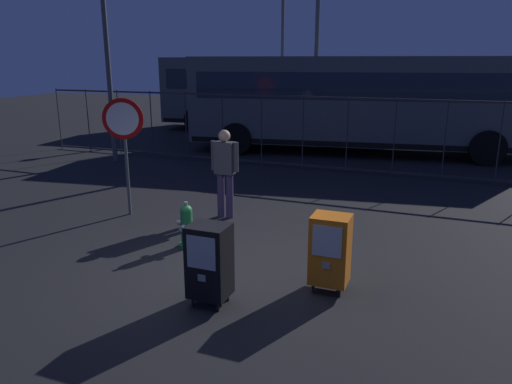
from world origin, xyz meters
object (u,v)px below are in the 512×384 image
street_light_near_left (283,37)px  street_light_near_right (103,0)px  bus_far (289,90)px  newspaper_box_secondary (330,249)px  pedestrian (225,169)px  newspaper_box_primary (209,261)px  street_light_far_left (317,31)px  bus_near (358,99)px  stop_sign (124,132)px  fire_hydrant (187,226)px

street_light_near_left → street_light_near_right: bearing=-101.5°
bus_far → newspaper_box_secondary: bearing=-76.8°
pedestrian → bus_far: bearing=101.8°
newspaper_box_secondary → pedestrian: size_ratio=0.61×
newspaper_box_primary → newspaper_box_secondary: (1.27, 0.88, 0.00)m
street_light_near_left → street_light_near_right: street_light_near_right is taller
pedestrian → street_light_near_right: 7.29m
newspaper_box_primary → street_light_near_left: bearing=105.5°
pedestrian → street_light_far_left: (-0.40, 8.02, 2.86)m
street_light_far_left → street_light_near_right: bearing=-137.8°
street_light_near_left → street_light_near_right: (-1.96, -9.67, 0.61)m
newspaper_box_primary → street_light_far_left: (-1.65, 11.16, 3.24)m
bus_near → street_light_near_right: size_ratio=1.38×
stop_sign → street_light_far_left: (1.41, 8.55, 2.21)m
fire_hydrant → bus_far: 13.38m
newspaper_box_primary → street_light_near_left: street_light_near_left is taller
street_light_far_left → pedestrian: bearing=-87.2°
newspaper_box_secondary → fire_hydrant: bearing=164.6°
bus_near → street_light_near_right: (-6.38, -4.02, 2.76)m
bus_far → street_light_near_left: (-0.91, 1.78, 2.15)m
bus_far → street_light_near_left: street_light_near_left is taller
fire_hydrant → street_light_far_left: size_ratio=0.11×
stop_sign → street_light_far_left: bearing=80.6°
fire_hydrant → street_light_near_left: street_light_near_left is taller
stop_sign → bus_far: bus_far is taller
newspaper_box_secondary → bus_far: 14.66m
pedestrian → bus_near: bearing=81.7°
pedestrian → bus_near: (1.11, 7.63, 0.76)m
stop_sign → bus_far: bearing=92.8°
bus_near → street_light_near_left: size_ratio=1.63×
street_light_near_left → stop_sign: bearing=-83.8°
stop_sign → pedestrian: size_ratio=1.34×
newspaper_box_primary → street_light_far_left: 11.74m
newspaper_box_secondary → bus_far: bearing=109.7°
newspaper_box_secondary → stop_sign: bearing=158.2°
newspaper_box_primary → street_light_near_right: (-6.52, 6.75, 3.90)m
street_light_near_right → newspaper_box_primary: bearing=-46.0°
fire_hydrant → street_light_near_left: bearing=102.8°
street_light_near_right → fire_hydrant: bearing=-44.2°
newspaper_box_primary → street_light_near_left: (-4.56, 16.41, 3.29)m
newspaper_box_primary → stop_sign: 4.15m
newspaper_box_primary → bus_far: (-3.65, 14.64, 1.14)m
newspaper_box_secondary → bus_far: (-4.92, 13.76, 1.14)m
bus_near → bus_far: 5.22m
stop_sign → bus_near: bus_near is taller
newspaper_box_primary → street_light_far_left: street_light_far_left is taller
newspaper_box_secondary → street_light_near_left: bearing=110.6°
bus_far → newspaper_box_primary: bearing=-82.5°
bus_far → street_light_near_right: size_ratio=1.37×
newspaper_box_primary → street_light_far_left: bearing=98.4°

